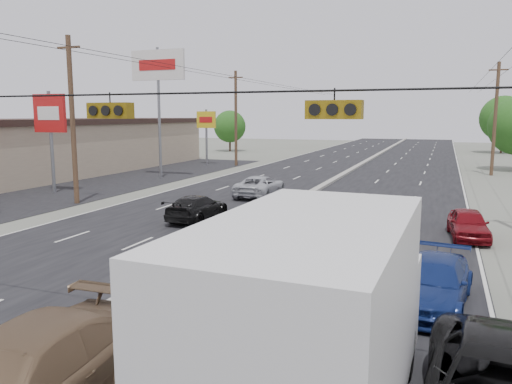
# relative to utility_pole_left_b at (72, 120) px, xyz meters

# --- Properties ---
(ground) EXTENTS (200.00, 200.00, 0.00)m
(ground) POSITION_rel_utility_pole_left_b_xyz_m (12.50, -15.00, -5.11)
(ground) COLOR #606356
(ground) RESTS_ON ground
(road_surface) EXTENTS (20.00, 160.00, 0.02)m
(road_surface) POSITION_rel_utility_pole_left_b_xyz_m (12.50, 15.00, -5.11)
(road_surface) COLOR black
(road_surface) RESTS_ON ground
(center_median) EXTENTS (0.50, 160.00, 0.20)m
(center_median) POSITION_rel_utility_pole_left_b_xyz_m (12.50, 15.00, -5.01)
(center_median) COLOR gray
(center_median) RESTS_ON ground
(strip_mall) EXTENTS (12.00, 42.00, 4.60)m
(strip_mall) POSITION_rel_utility_pole_left_b_xyz_m (-13.50, 10.00, -2.81)
(strip_mall) COLOR tan
(strip_mall) RESTS_ON ground
(parking_lot) EXTENTS (10.00, 42.00, 0.02)m
(parking_lot) POSITION_rel_utility_pole_left_b_xyz_m (-4.50, 10.00, -5.11)
(parking_lot) COLOR black
(parking_lot) RESTS_ON ground
(utility_pole_left_b) EXTENTS (1.60, 0.30, 10.00)m
(utility_pole_left_b) POSITION_rel_utility_pole_left_b_xyz_m (0.00, 0.00, 0.00)
(utility_pole_left_b) COLOR #422D1E
(utility_pole_left_b) RESTS_ON ground
(utility_pole_left_c) EXTENTS (1.60, 0.30, 10.00)m
(utility_pole_left_c) POSITION_rel_utility_pole_left_b_xyz_m (0.00, 25.00, 0.00)
(utility_pole_left_c) COLOR #422D1E
(utility_pole_left_c) RESTS_ON ground
(utility_pole_right_c) EXTENTS (1.60, 0.30, 10.00)m
(utility_pole_right_c) POSITION_rel_utility_pole_left_b_xyz_m (25.00, 25.00, 0.00)
(utility_pole_right_c) COLOR #422D1E
(utility_pole_right_c) RESTS_ON ground
(traffic_signals) EXTENTS (25.00, 0.30, 0.54)m
(traffic_signals) POSITION_rel_utility_pole_left_b_xyz_m (13.90, -15.00, 0.39)
(traffic_signals) COLOR black
(traffic_signals) RESTS_ON ground
(pole_sign_mid) EXTENTS (2.60, 0.25, 7.00)m
(pole_sign_mid) POSITION_rel_utility_pole_left_b_xyz_m (-4.50, 3.00, 0.01)
(pole_sign_mid) COLOR slate
(pole_sign_mid) RESTS_ON ground
(pole_sign_billboard) EXTENTS (5.00, 0.25, 11.00)m
(pole_sign_billboard) POSITION_rel_utility_pole_left_b_xyz_m (-2.00, 13.00, 3.76)
(pole_sign_billboard) COLOR slate
(pole_sign_billboard) RESTS_ON ground
(pole_sign_far) EXTENTS (2.20, 0.25, 6.00)m
(pole_sign_far) POSITION_rel_utility_pole_left_b_xyz_m (-3.50, 25.00, -0.70)
(pole_sign_far) COLOR slate
(pole_sign_far) RESTS_ON ground
(tree_left_far) EXTENTS (4.80, 4.80, 6.12)m
(tree_left_far) POSITION_rel_utility_pole_left_b_xyz_m (-9.50, 45.00, -1.39)
(tree_left_far) COLOR #382619
(tree_left_far) RESTS_ON ground
(tree_right_far) EXTENTS (6.40, 6.40, 8.16)m
(tree_right_far) POSITION_rel_utility_pole_left_b_xyz_m (28.50, 55.00, -0.15)
(tree_right_far) COLOR #382619
(tree_right_far) RESTS_ON ground
(box_truck) EXTENTS (2.89, 7.69, 3.86)m
(box_truck) POSITION_rel_utility_pole_left_b_xyz_m (19.20, -16.79, -3.13)
(box_truck) COLOR black
(box_truck) RESTS_ON ground
(red_sedan) EXTENTS (2.11, 4.64, 1.48)m
(red_sedan) POSITION_rel_utility_pole_left_b_xyz_m (14.07, -10.27, -4.37)
(red_sedan) COLOR #BA0B25
(red_sedan) RESTS_ON ground
(queue_car_a) EXTENTS (2.11, 4.21, 1.38)m
(queue_car_a) POSITION_rel_utility_pole_left_b_xyz_m (13.90, -4.28, -4.42)
(queue_car_a) COLOR black
(queue_car_a) RESTS_ON ground
(queue_car_b) EXTENTS (1.90, 4.24, 1.35)m
(queue_car_b) POSITION_rel_utility_pole_left_b_xyz_m (17.02, -7.42, -4.43)
(queue_car_b) COLOR silver
(queue_car_b) RESTS_ON ground
(queue_car_c) EXTENTS (2.70, 5.05, 1.35)m
(queue_car_c) POSITION_rel_utility_pole_left_b_xyz_m (17.16, -0.51, -4.43)
(queue_car_c) COLOR #9B9CA2
(queue_car_c) RESTS_ON ground
(queue_car_d) EXTENTS (2.41, 4.78, 1.33)m
(queue_car_d) POSITION_rel_utility_pole_left_b_xyz_m (20.86, -9.89, -4.44)
(queue_car_d) COLOR navy
(queue_car_d) RESTS_ON ground
(queue_car_e) EXTENTS (1.90, 3.91, 1.29)m
(queue_car_e) POSITION_rel_utility_pole_left_b_xyz_m (22.10, -1.09, -4.46)
(queue_car_e) COLOR maroon
(queue_car_e) RESTS_ON ground
(oncoming_near) EXTENTS (1.90, 4.46, 1.28)m
(oncoming_near) POSITION_rel_utility_pole_left_b_xyz_m (9.20, -1.77, -4.47)
(oncoming_near) COLOR black
(oncoming_near) RESTS_ON ground
(oncoming_far) EXTENTS (2.37, 5.03, 1.39)m
(oncoming_far) POSITION_rel_utility_pole_left_b_xyz_m (9.61, 6.41, -4.41)
(oncoming_far) COLOR #AEB0B6
(oncoming_far) RESTS_ON ground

